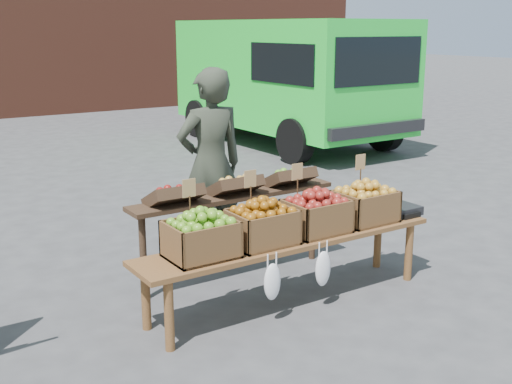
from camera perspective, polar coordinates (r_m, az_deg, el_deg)
ground at (r=5.34m, az=1.95°, el=-10.43°), size 80.00×80.00×0.00m
delivery_van at (r=12.66m, az=2.75°, el=9.65°), size 2.47×5.31×2.37m
vendor at (r=6.24m, az=-4.06°, el=2.39°), size 0.71×0.49×1.89m
back_table at (r=5.81m, az=-1.90°, el=-2.82°), size 2.10×0.44×1.04m
display_bench at (r=5.37m, az=2.97°, el=-6.96°), size 2.70×0.56×0.57m
crate_golden_apples at (r=4.81m, az=-4.93°, el=-4.22°), size 0.50×0.40×0.28m
crate_russet_pears at (r=5.08m, az=0.53°, el=-3.13°), size 0.50×0.40×0.28m
crate_red_apples at (r=5.39m, az=5.38°, el=-2.15°), size 0.50×0.40×0.28m
crate_green_apples at (r=5.74m, az=9.67°, el=-1.26°), size 0.50×0.40×0.28m
weighing_scale at (r=6.06m, az=12.57°, el=-1.55°), size 0.34×0.30×0.08m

